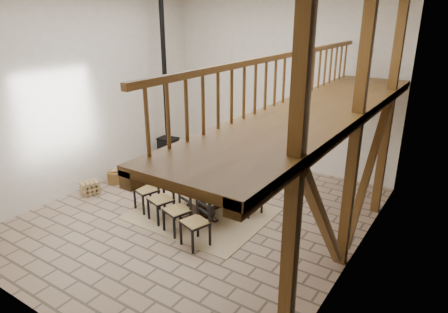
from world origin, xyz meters
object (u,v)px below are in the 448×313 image
Objects in this scene: log_basket at (116,176)px; dining_table at (198,199)px; wood_stove at (167,127)px; log_stack at (90,188)px.

dining_table is at bearing -5.31° from log_basket.
wood_stove is 3.12m from log_stack.
wood_stove is at bearing 86.40° from log_basket.
log_basket is at bearing -99.44° from wood_stove.
log_basket is at bearing -167.91° from dining_table.
log_stack is (-3.04, -0.63, -0.25)m from dining_table.
log_stack is at bearing -97.86° from wood_stove.
wood_stove reaches higher than log_stack.
dining_table is 0.56× the size of wood_stove.
log_stack is at bearing -150.93° from dining_table.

